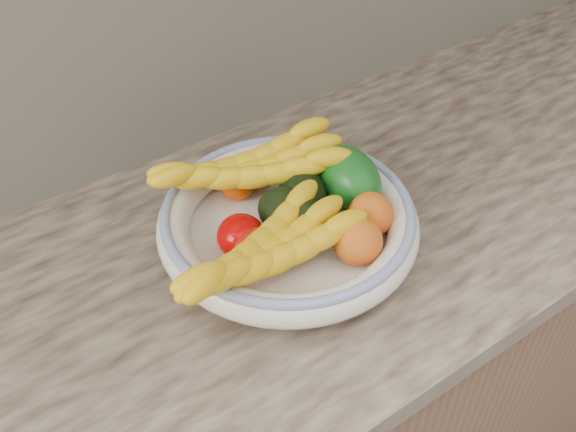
# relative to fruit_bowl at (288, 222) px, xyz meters

# --- Properties ---
(kitchen_counter) EXTENTS (2.44, 0.66, 1.40)m
(kitchen_counter) POSITION_rel_fruit_bowl_xyz_m (0.00, 0.03, -0.48)
(kitchen_counter) COLOR brown
(kitchen_counter) RESTS_ON ground
(fruit_bowl) EXTENTS (0.39, 0.39, 0.08)m
(fruit_bowl) POSITION_rel_fruit_bowl_xyz_m (0.00, 0.00, 0.00)
(fruit_bowl) COLOR white
(fruit_bowl) RESTS_ON kitchen_counter
(clementine_back_left) EXTENTS (0.07, 0.07, 0.05)m
(clementine_back_left) POSITION_rel_fruit_bowl_xyz_m (-0.02, 0.11, 0.01)
(clementine_back_left) COLOR #EA4904
(clementine_back_left) RESTS_ON fruit_bowl
(clementine_back_right) EXTENTS (0.05, 0.05, 0.04)m
(clementine_back_right) POSITION_rel_fruit_bowl_xyz_m (0.02, 0.12, 0.01)
(clementine_back_right) COLOR #E95B04
(clementine_back_right) RESTS_ON fruit_bowl
(tomato_left) EXTENTS (0.08, 0.08, 0.06)m
(tomato_left) POSITION_rel_fruit_bowl_xyz_m (-0.08, 0.00, 0.01)
(tomato_left) COLOR #B90101
(tomato_left) RESTS_ON fruit_bowl
(tomato_near_left) EXTENTS (0.07, 0.07, 0.06)m
(tomato_near_left) POSITION_rel_fruit_bowl_xyz_m (-0.08, -0.04, 0.01)
(tomato_near_left) COLOR red
(tomato_near_left) RESTS_ON fruit_bowl
(avocado_center) EXTENTS (0.11, 0.13, 0.08)m
(avocado_center) POSITION_rel_fruit_bowl_xyz_m (0.00, -0.00, 0.02)
(avocado_center) COLOR black
(avocado_center) RESTS_ON fruit_bowl
(avocado_right) EXTENTS (0.12, 0.13, 0.07)m
(avocado_right) POSITION_rel_fruit_bowl_xyz_m (0.04, 0.02, 0.02)
(avocado_right) COLOR black
(avocado_right) RESTS_ON fruit_bowl
(green_mango) EXTENTS (0.11, 0.13, 0.11)m
(green_mango) POSITION_rel_fruit_bowl_xyz_m (0.12, 0.01, 0.03)
(green_mango) COLOR #0F5115
(green_mango) RESTS_ON fruit_bowl
(peach_front) EXTENTS (0.07, 0.07, 0.07)m
(peach_front) POSITION_rel_fruit_bowl_xyz_m (0.05, -0.11, 0.02)
(peach_front) COLOR orange
(peach_front) RESTS_ON fruit_bowl
(peach_right) EXTENTS (0.08, 0.08, 0.07)m
(peach_right) POSITION_rel_fruit_bowl_xyz_m (0.10, -0.07, 0.02)
(peach_right) COLOR orange
(peach_right) RESTS_ON fruit_bowl
(banana_bunch_back) EXTENTS (0.34, 0.20, 0.09)m
(banana_bunch_back) POSITION_rel_fruit_bowl_xyz_m (-0.01, 0.09, 0.04)
(banana_bunch_back) COLOR yellow
(banana_bunch_back) RESTS_ON fruit_bowl
(banana_bunch_front) EXTENTS (0.33, 0.17, 0.09)m
(banana_bunch_front) POSITION_rel_fruit_bowl_xyz_m (-0.08, -0.07, 0.03)
(banana_bunch_front) COLOR yellow
(banana_bunch_front) RESTS_ON fruit_bowl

